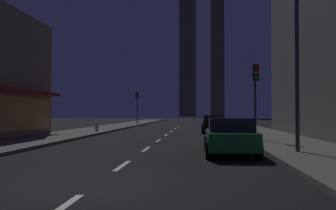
{
  "coord_description": "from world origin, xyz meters",
  "views": [
    {
      "loc": [
        2.36,
        -8.15,
        1.66
      ],
      "look_at": [
        0.0,
        20.43,
        2.24
      ],
      "focal_mm": 39.46,
      "sensor_mm": 36.0,
      "label": 1
    }
  ],
  "objects_px": {
    "traffic_light_near_right": "(256,85)",
    "street_lamp_right": "(275,26)",
    "fire_hydrant_far_left": "(97,127)",
    "car_parked_near": "(230,136)",
    "traffic_light_far_left": "(137,101)",
    "car_parked_far": "(214,124)"
  },
  "relations": [
    {
      "from": "fire_hydrant_far_left",
      "to": "traffic_light_near_right",
      "type": "bearing_deg",
      "value": -37.74
    },
    {
      "from": "car_parked_far",
      "to": "street_lamp_right",
      "type": "height_order",
      "value": "street_lamp_right"
    },
    {
      "from": "car_parked_near",
      "to": "fire_hydrant_far_left",
      "type": "relative_size",
      "value": 6.48
    },
    {
      "from": "car_parked_far",
      "to": "traffic_light_far_left",
      "type": "height_order",
      "value": "traffic_light_far_left"
    },
    {
      "from": "car_parked_far",
      "to": "traffic_light_near_right",
      "type": "height_order",
      "value": "traffic_light_near_right"
    },
    {
      "from": "car_parked_near",
      "to": "fire_hydrant_far_left",
      "type": "distance_m",
      "value": 17.63
    },
    {
      "from": "traffic_light_far_left",
      "to": "street_lamp_right",
      "type": "height_order",
      "value": "street_lamp_right"
    },
    {
      "from": "traffic_light_near_right",
      "to": "street_lamp_right",
      "type": "height_order",
      "value": "street_lamp_right"
    },
    {
      "from": "car_parked_far",
      "to": "fire_hydrant_far_left",
      "type": "bearing_deg",
      "value": -175.45
    },
    {
      "from": "fire_hydrant_far_left",
      "to": "traffic_light_near_right",
      "type": "height_order",
      "value": "traffic_light_near_right"
    },
    {
      "from": "traffic_light_near_right",
      "to": "traffic_light_far_left",
      "type": "xyz_separation_m",
      "value": [
        -11.0,
        26.26,
        0.0
      ]
    },
    {
      "from": "car_parked_far",
      "to": "traffic_light_near_right",
      "type": "distance_m",
      "value": 10.07
    },
    {
      "from": "car_parked_near",
      "to": "street_lamp_right",
      "type": "height_order",
      "value": "street_lamp_right"
    },
    {
      "from": "fire_hydrant_far_left",
      "to": "street_lamp_right",
      "type": "xyz_separation_m",
      "value": [
        11.28,
        -14.71,
        4.61
      ]
    },
    {
      "from": "car_parked_near",
      "to": "street_lamp_right",
      "type": "xyz_separation_m",
      "value": [
        1.78,
        0.13,
        4.33
      ]
    },
    {
      "from": "car_parked_far",
      "to": "fire_hydrant_far_left",
      "type": "distance_m",
      "value": 9.53
    },
    {
      "from": "traffic_light_near_right",
      "to": "traffic_light_far_left",
      "type": "distance_m",
      "value": 28.47
    },
    {
      "from": "traffic_light_far_left",
      "to": "traffic_light_near_right",
      "type": "bearing_deg",
      "value": -67.28
    },
    {
      "from": "car_parked_near",
      "to": "fire_hydrant_far_left",
      "type": "xyz_separation_m",
      "value": [
        -9.5,
        14.85,
        -0.29
      ]
    },
    {
      "from": "car_parked_near",
      "to": "street_lamp_right",
      "type": "distance_m",
      "value": 4.68
    },
    {
      "from": "fire_hydrant_far_left",
      "to": "car_parked_far",
      "type": "bearing_deg",
      "value": 4.55
    },
    {
      "from": "car_parked_near",
      "to": "street_lamp_right",
      "type": "relative_size",
      "value": 0.64
    }
  ]
}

